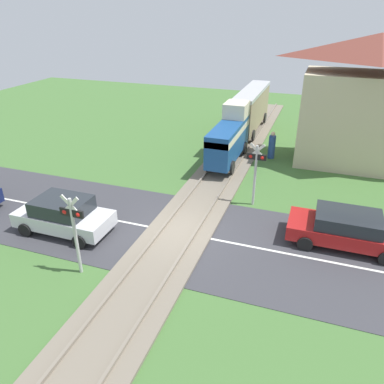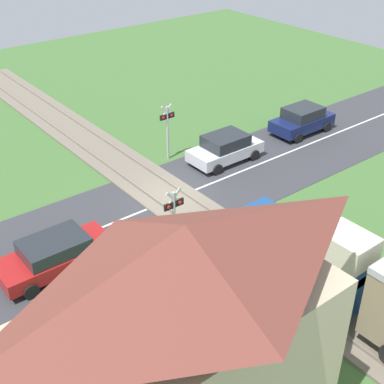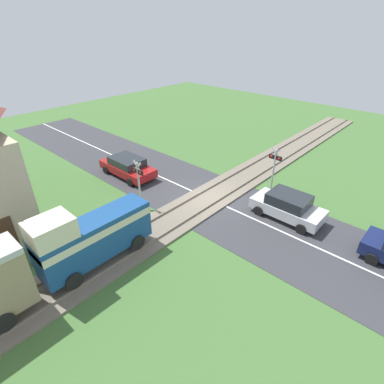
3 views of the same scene
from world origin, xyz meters
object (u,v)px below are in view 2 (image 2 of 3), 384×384
(crossing_signal_west_approach, at_px, (167,125))
(pedestrian_by_station, at_px, (300,334))
(station_building, at_px, (186,360))
(car_behind_queue, at_px, (302,120))
(car_far_side, at_px, (55,254))
(crossing_signal_east_approach, at_px, (174,215))
(car_near_crossing, at_px, (225,148))

(crossing_signal_west_approach, distance_m, pedestrian_by_station, 14.58)
(station_building, bearing_deg, car_behind_queue, -146.07)
(car_far_side, bearing_deg, crossing_signal_east_approach, 152.45)
(car_near_crossing, bearing_deg, crossing_signal_east_approach, 35.28)
(crossing_signal_east_approach, relative_size, station_building, 0.41)
(crossing_signal_west_approach, bearing_deg, station_building, 55.64)
(crossing_signal_west_approach, bearing_deg, car_behind_queue, 165.44)
(car_near_crossing, bearing_deg, station_building, 45.36)
(car_behind_queue, bearing_deg, pedestrian_by_station, 41.49)
(station_building, bearing_deg, crossing_signal_west_approach, -124.36)
(car_near_crossing, distance_m, pedestrian_by_station, 13.52)
(car_far_side, bearing_deg, station_building, 85.24)
(station_building, relative_size, pedestrian_by_station, 4.50)
(car_far_side, distance_m, crossing_signal_west_approach, 10.42)
(crossing_signal_east_approach, xyz_separation_m, pedestrian_by_station, (-0.13, 6.53, -1.22))
(car_behind_queue, bearing_deg, crossing_signal_west_approach, -14.56)
(pedestrian_by_station, bearing_deg, station_building, 7.02)
(crossing_signal_west_approach, xyz_separation_m, crossing_signal_east_approach, (4.90, 7.20, 0.00))
(crossing_signal_west_approach, bearing_deg, crossing_signal_east_approach, 55.78)
(car_far_side, bearing_deg, pedestrian_by_station, 116.16)
(car_near_crossing, xyz_separation_m, station_building, (12.04, 12.19, 2.82))
(car_far_side, bearing_deg, crossing_signal_west_approach, -150.85)
(car_near_crossing, height_order, pedestrian_by_station, pedestrian_by_station)
(station_building, distance_m, pedestrian_by_station, 5.82)
(crossing_signal_east_approach, height_order, station_building, station_building)
(car_near_crossing, xyz_separation_m, crossing_signal_east_approach, (7.12, 5.04, 1.21))
(crossing_signal_west_approach, relative_size, pedestrian_by_station, 1.82)
(car_near_crossing, height_order, crossing_signal_west_approach, crossing_signal_west_approach)
(car_near_crossing, height_order, car_behind_queue, car_behind_queue)
(car_behind_queue, xyz_separation_m, pedestrian_by_station, (13.08, 11.57, -0.04))
(crossing_signal_west_approach, bearing_deg, car_far_side, 29.15)
(pedestrian_by_station, bearing_deg, crossing_signal_west_approach, -109.15)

